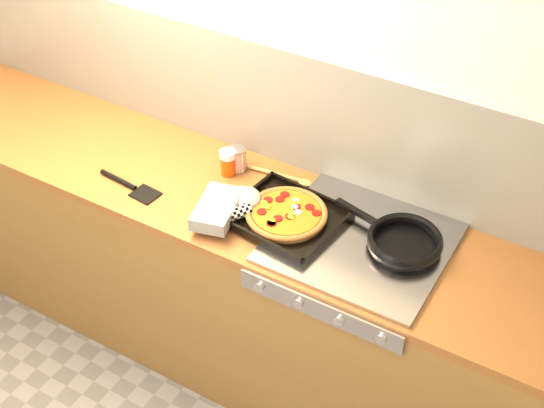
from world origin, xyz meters
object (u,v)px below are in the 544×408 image
Objects in this scene: pizza_on_tray at (268,212)px; frying_pan at (403,241)px; juice_glass at (228,162)px; tomato_can at (237,159)px.

pizza_on_tray reaches higher than frying_pan.
pizza_on_tray is at bearing -30.53° from juice_glass.
tomato_can is at bearing 66.79° from juice_glass.
pizza_on_tray is 0.49m from frying_pan.
pizza_on_tray is at bearing -38.04° from tomato_can.
pizza_on_tray is 4.92× the size of juice_glass.
frying_pan is 0.76m from juice_glass.
frying_pan is at bearing -4.41° from juice_glass.
juice_glass is at bearing 175.59° from frying_pan.
frying_pan is 4.33× the size of juice_glass.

